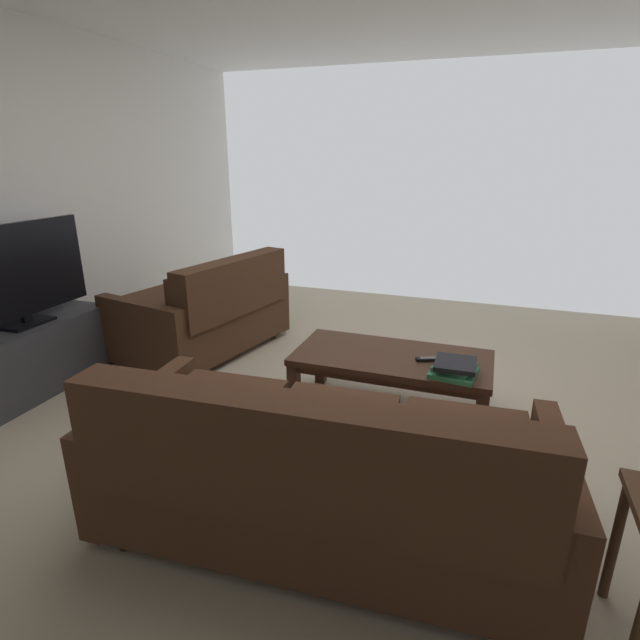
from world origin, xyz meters
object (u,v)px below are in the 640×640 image
tv_stand (34,358)px  book_stack (454,368)px  tv_remote (429,359)px  coffee_table (392,364)px  loveseat_near (207,311)px  sofa_main (321,470)px  flat_tv (17,273)px

tv_stand → book_stack: tv_stand is taller
tv_stand → tv_remote: (-2.69, -0.53, 0.16)m
tv_stand → book_stack: size_ratio=4.09×
book_stack → coffee_table: bearing=-23.7°
tv_stand → loveseat_near: bearing=-125.1°
loveseat_near → book_stack: loveseat_near is taller
coffee_table → tv_remote: (-0.23, 0.02, 0.07)m
sofa_main → coffee_table: sofa_main is taller
sofa_main → loveseat_near: size_ratio=1.31×
sofa_main → tv_stand: bearing=-15.6°
book_stack → tv_stand: bearing=7.3°
loveseat_near → sofa_main: bearing=133.3°
coffee_table → book_stack: book_stack is taller
coffee_table → tv_stand: 2.51m
tv_stand → tv_remote: 2.74m
loveseat_near → book_stack: size_ratio=5.32×
tv_remote → loveseat_near: bearing=-15.8°
flat_tv → sofa_main: bearing=164.4°
sofa_main → book_stack: bearing=-113.6°
sofa_main → tv_remote: size_ratio=12.17×
sofa_main → coffee_table: size_ratio=1.61×
coffee_table → flat_tv: size_ratio=1.13×
sofa_main → flat_tv: 2.54m
sofa_main → loveseat_near: (1.64, -1.75, 0.01)m
flat_tv → book_stack: flat_tv is taller
coffee_table → book_stack: 0.45m
tv_stand → book_stack: bearing=-172.7°
book_stack → tv_remote: size_ratio=1.74×
loveseat_near → tv_stand: bearing=54.9°
tv_stand → tv_remote: size_ratio=7.12×
coffee_table → book_stack: bearing=156.3°
flat_tv → tv_stand: bearing=-62.8°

